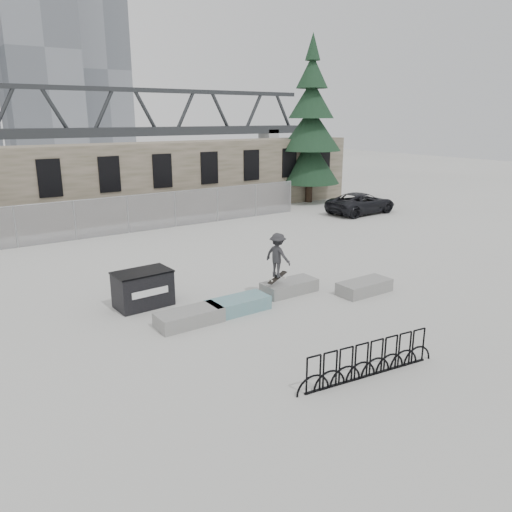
{
  "coord_description": "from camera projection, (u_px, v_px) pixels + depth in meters",
  "views": [
    {
      "loc": [
        -9.17,
        -12.85,
        6.03
      ],
      "look_at": [
        0.39,
        1.04,
        1.3
      ],
      "focal_mm": 35.0,
      "sensor_mm": 36.0,
      "label": 1
    }
  ],
  "objects": [
    {
      "name": "dumpster",
      "position": [
        143.0,
        289.0,
        16.28
      ],
      "size": [
        1.87,
        1.19,
        1.2
      ],
      "rotation": [
        0.0,
        0.0,
        0.05
      ],
      "color": "black",
      "rests_on": "ground"
    },
    {
      "name": "skateboarder",
      "position": [
        278.0,
        255.0,
        16.76
      ],
      "size": [
        0.79,
        1.09,
        1.7
      ],
      "rotation": [
        0.0,
        0.0,
        1.83
      ],
      "color": "#2A2A2D",
      "rests_on": "ground"
    },
    {
      "name": "bike_rack",
      "position": [
        369.0,
        360.0,
        11.87
      ],
      "size": [
        4.01,
        0.55,
        0.9
      ],
      "rotation": [
        0.0,
        0.0,
        -0.13
      ],
      "color": "black",
      "rests_on": "ground"
    },
    {
      "name": "planter_offset",
      "position": [
        364.0,
        286.0,
        17.6
      ],
      "size": [
        2.0,
        0.9,
        0.44
      ],
      "color": "gray",
      "rests_on": "ground"
    },
    {
      "name": "chainlink_fence",
      "position": [
        128.0,
        214.0,
        26.46
      ],
      "size": [
        22.06,
        0.06,
        2.02
      ],
      "color": "gray",
      "rests_on": "ground"
    },
    {
      "name": "ground",
      "position": [
        264.0,
        302.0,
        16.82
      ],
      "size": [
        120.0,
        120.0,
        0.0
      ],
      "primitive_type": "plane",
      "color": "beige",
      "rests_on": "ground"
    },
    {
      "name": "spruce_tree",
      "position": [
        311.0,
        131.0,
        35.12
      ],
      "size": [
        4.31,
        4.31,
        11.5
      ],
      "color": "#38281E",
      "rests_on": "ground"
    },
    {
      "name": "suv",
      "position": [
        361.0,
        203.0,
        31.97
      ],
      "size": [
        4.93,
        2.41,
        1.35
      ],
      "primitive_type": "imported",
      "rotation": [
        0.0,
        0.0,
        1.61
      ],
      "color": "black",
      "rests_on": "ground"
    },
    {
      "name": "planter_far_left",
      "position": [
        189.0,
        317.0,
        14.93
      ],
      "size": [
        2.0,
        0.9,
        0.44
      ],
      "color": "gray",
      "rests_on": "ground"
    },
    {
      "name": "truss_bridge",
      "position": [
        82.0,
        132.0,
        64.79
      ],
      "size": [
        70.0,
        3.0,
        9.8
      ],
      "color": "#2D3033",
      "rests_on": "ground"
    },
    {
      "name": "planter_center_left",
      "position": [
        238.0,
        304.0,
        15.93
      ],
      "size": [
        2.0,
        0.9,
        0.44
      ],
      "color": "teal",
      "rests_on": "ground"
    },
    {
      "name": "stone_wall",
      "position": [
        103.0,
        183.0,
        29.09
      ],
      "size": [
        36.0,
        2.58,
        4.5
      ],
      "color": "#645C4A",
      "rests_on": "ground"
    },
    {
      "name": "planter_center_right",
      "position": [
        289.0,
        286.0,
        17.61
      ],
      "size": [
        2.0,
        0.9,
        0.44
      ],
      "color": "gray",
      "rests_on": "ground"
    }
  ]
}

